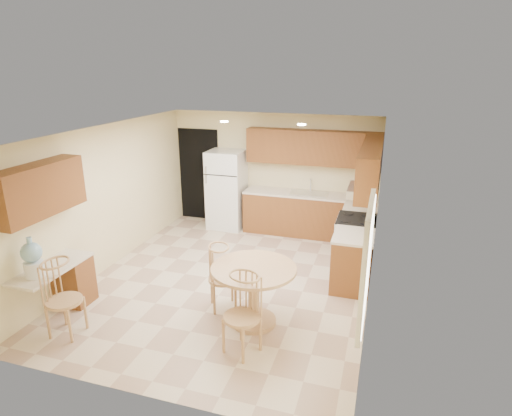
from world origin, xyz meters
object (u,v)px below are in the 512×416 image
(chair_table_a, at_px, (220,274))
(chair_desk, at_px, (57,295))
(refrigerator, at_px, (227,190))
(water_crock, at_px, (32,259))
(dining_table, at_px, (254,287))
(stove, at_px, (355,242))
(chair_table_b, at_px, (239,312))

(chair_table_a, height_order, chair_desk, chair_desk)
(chair_desk, bearing_deg, chair_table_a, 121.99)
(refrigerator, bearing_deg, water_crock, -103.45)
(dining_table, bearing_deg, stove, 62.33)
(refrigerator, relative_size, chair_table_a, 1.74)
(chair_table_b, bearing_deg, chair_table_a, -33.25)
(chair_table_a, height_order, water_crock, water_crock)
(dining_table, xyz_separation_m, chair_desk, (-2.30, -1.08, 0.07))
(water_crock, bearing_deg, chair_table_a, 26.36)
(stove, bearing_deg, chair_table_a, -129.65)
(chair_table_b, bearing_deg, stove, -87.39)
(stove, distance_m, dining_table, 2.52)
(chair_desk, bearing_deg, dining_table, 111.94)
(refrigerator, relative_size, water_crock, 3.08)
(chair_table_a, bearing_deg, refrigerator, 169.92)
(dining_table, xyz_separation_m, chair_table_a, (-0.55, 0.16, 0.04))
(stove, relative_size, dining_table, 0.94)
(chair_table_b, bearing_deg, water_crock, 27.03)
(dining_table, bearing_deg, chair_table_a, 164.18)
(dining_table, bearing_deg, water_crock, -161.22)
(chair_table_a, xyz_separation_m, chair_desk, (-1.75, -1.23, 0.03))
(chair_table_a, distance_m, chair_table_b, 1.09)
(stove, height_order, chair_table_b, stove)
(refrigerator, height_order, chair_table_b, refrigerator)
(refrigerator, height_order, dining_table, refrigerator)
(refrigerator, bearing_deg, chair_table_a, -70.69)
(stove, xyz_separation_m, chair_desk, (-3.47, -3.31, 0.17))
(dining_table, distance_m, water_crock, 2.95)
(dining_table, height_order, chair_table_a, chair_table_a)
(refrigerator, bearing_deg, stove, -22.99)
(stove, height_order, chair_table_a, stove)
(water_crock, bearing_deg, chair_table_b, 3.83)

